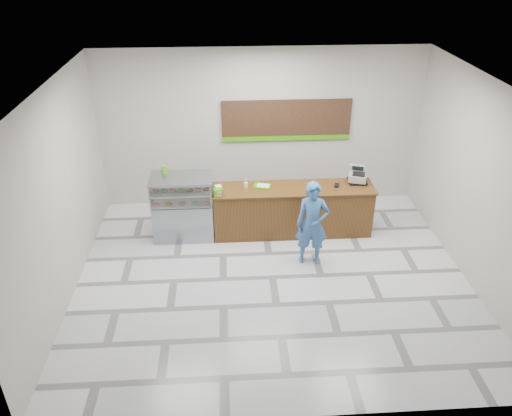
{
  "coord_description": "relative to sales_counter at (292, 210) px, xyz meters",
  "views": [
    {
      "loc": [
        -0.76,
        -7.29,
        5.52
      ],
      "look_at": [
        -0.24,
        0.9,
        0.95
      ],
      "focal_mm": 35.0,
      "sensor_mm": 36.0,
      "label": 1
    }
  ],
  "objects": [
    {
      "name": "floor",
      "position": [
        -0.55,
        -1.55,
        -0.52
      ],
      "size": [
        7.0,
        7.0,
        0.0
      ],
      "primitive_type": "plane",
      "color": "silver",
      "rests_on": "ground"
    },
    {
      "name": "donut_decal",
      "position": [
        0.34,
        -0.19,
        0.52
      ],
      "size": [
        0.16,
        0.16,
        0.0
      ],
      "primitive_type": "cylinder",
      "color": "pink",
      "rests_on": "sales_counter"
    },
    {
      "name": "card_terminal",
      "position": [
        0.88,
        0.02,
        0.53
      ],
      "size": [
        0.13,
        0.18,
        0.04
      ],
      "primitive_type": "cube",
      "rotation": [
        0.0,
        0.0,
        -0.32
      ],
      "color": "black",
      "rests_on": "sales_counter"
    },
    {
      "name": "ceiling",
      "position": [
        -0.55,
        -1.55,
        2.98
      ],
      "size": [
        7.0,
        7.0,
        0.0
      ],
      "primitive_type": "plane",
      "rotation": [
        3.14,
        0.0,
        0.0
      ],
      "color": "silver",
      "rests_on": "back_wall"
    },
    {
      "name": "green_cup_right",
      "position": [
        -2.54,
        0.22,
        0.88
      ],
      "size": [
        0.08,
        0.08,
        0.13
      ],
      "primitive_type": "cylinder",
      "color": "#3F9A0D",
      "rests_on": "display_case"
    },
    {
      "name": "straw_cup",
      "position": [
        -0.95,
        0.07,
        0.57
      ],
      "size": [
        0.07,
        0.07,
        0.11
      ],
      "primitive_type": "cylinder",
      "color": "silver",
      "rests_on": "sales_counter"
    },
    {
      "name": "display_case",
      "position": [
        -2.22,
        -0.0,
        0.16
      ],
      "size": [
        1.22,
        0.72,
        1.33
      ],
      "color": "gray",
      "rests_on": "floor"
    },
    {
      "name": "customer",
      "position": [
        0.22,
        -1.07,
        0.31
      ],
      "size": [
        0.65,
        0.47,
        1.65
      ],
      "primitive_type": "imported",
      "rotation": [
        0.0,
        0.0,
        -0.13
      ],
      "color": "#3364A2",
      "rests_on": "floor"
    },
    {
      "name": "serving_tray",
      "position": [
        -0.62,
        0.11,
        0.52
      ],
      "size": [
        0.39,
        0.32,
        0.02
      ],
      "rotation": [
        0.0,
        0.0,
        -0.27
      ],
      "color": "#2DB300",
      "rests_on": "sales_counter"
    },
    {
      "name": "menu_board",
      "position": [
        -0.0,
        1.41,
        1.42
      ],
      "size": [
        2.8,
        0.06,
        0.9
      ],
      "color": "black",
      "rests_on": "back_wall"
    },
    {
      "name": "napkin_box",
      "position": [
        -1.5,
        -0.04,
        0.57
      ],
      "size": [
        0.16,
        0.16,
        0.11
      ],
      "primitive_type": "cube",
      "rotation": [
        0.0,
        0.0,
        0.27
      ],
      "color": "white",
      "rests_on": "sales_counter"
    },
    {
      "name": "promo_box",
      "position": [
        -1.5,
        -0.27,
        0.59
      ],
      "size": [
        0.19,
        0.15,
        0.16
      ],
      "primitive_type": "cube",
      "rotation": [
        0.0,
        0.0,
        0.18
      ],
      "color": "#3F9A0D",
      "rests_on": "sales_counter"
    },
    {
      "name": "cash_register",
      "position": [
        1.33,
        0.18,
        0.64
      ],
      "size": [
        0.45,
        0.46,
        0.34
      ],
      "rotation": [
        0.0,
        0.0,
        -0.32
      ],
      "color": "black",
      "rests_on": "sales_counter"
    },
    {
      "name": "back_wall",
      "position": [
        -0.55,
        1.45,
        1.23
      ],
      "size": [
        7.0,
        0.0,
        7.0
      ],
      "primitive_type": "plane",
      "rotation": [
        1.57,
        0.0,
        0.0
      ],
      "color": "#B7B3A8",
      "rests_on": "floor"
    },
    {
      "name": "green_cup_left",
      "position": [
        -2.56,
        0.22,
        0.89
      ],
      "size": [
        0.1,
        0.1,
        0.15
      ],
      "primitive_type": "cylinder",
      "color": "#3F9A0D",
      "rests_on": "display_case"
    },
    {
      "name": "sales_counter",
      "position": [
        0.0,
        0.0,
        0.0
      ],
      "size": [
        3.26,
        0.76,
        1.03
      ],
      "color": "brown",
      "rests_on": "floor"
    }
  ]
}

